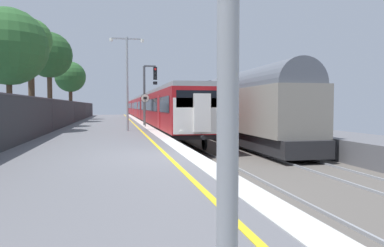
% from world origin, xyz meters
% --- Properties ---
extents(ground, '(17.40, 110.00, 1.21)m').
position_xyz_m(ground, '(2.64, 0.00, -0.61)').
color(ground, slate).
extents(commuter_train_at_platform, '(2.83, 64.28, 3.81)m').
position_xyz_m(commuter_train_at_platform, '(2.10, 37.87, 1.27)').
color(commuter_train_at_platform, maroon).
rests_on(commuter_train_at_platform, ground).
extents(freight_train_adjacent_track, '(2.60, 44.86, 4.58)m').
position_xyz_m(freight_train_adjacent_track, '(6.10, 25.58, 1.50)').
color(freight_train_adjacent_track, '#232326').
rests_on(freight_train_adjacent_track, ground).
extents(signal_gantry, '(1.10, 0.24, 4.64)m').
position_xyz_m(signal_gantry, '(0.64, 17.83, 2.91)').
color(signal_gantry, '#47474C').
rests_on(signal_gantry, ground).
extents(speed_limit_sign, '(0.59, 0.08, 2.36)m').
position_xyz_m(speed_limit_sign, '(0.25, 15.82, 1.52)').
color(speed_limit_sign, '#59595B').
rests_on(speed_limit_sign, ground).
extents(platform_lamp_mid, '(2.00, 0.20, 5.57)m').
position_xyz_m(platform_lamp_mid, '(-1.15, 11.49, 3.29)').
color(platform_lamp_mid, '#93999E').
rests_on(platform_lamp_mid, ground).
extents(background_tree_left, '(2.92, 2.96, 7.51)m').
position_xyz_m(background_tree_left, '(-7.49, 16.58, 5.87)').
color(background_tree_left, '#473323').
rests_on(background_tree_left, ground).
extents(background_tree_centre, '(4.15, 4.15, 8.22)m').
position_xyz_m(background_tree_centre, '(-7.83, 24.69, 6.02)').
color(background_tree_centre, '#473323').
rests_on(background_tree_centre, ground).
extents(background_tree_right, '(4.29, 4.29, 6.94)m').
position_xyz_m(background_tree_right, '(-7.60, 11.40, 4.66)').
color(background_tree_right, '#473323').
rests_on(background_tree_right, ground).
extents(background_tree_back, '(3.37, 3.37, 6.43)m').
position_xyz_m(background_tree_back, '(-6.68, 31.84, 4.63)').
color(background_tree_back, '#473323').
rests_on(background_tree_back, ground).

